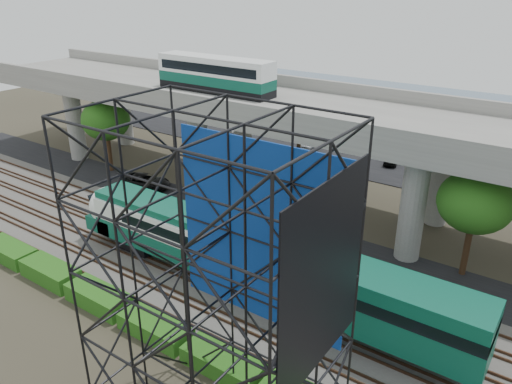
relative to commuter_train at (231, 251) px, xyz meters
The scene contains 13 objects.
ground 3.92m from the commuter_train, 131.33° to the right, with size 140.00×140.00×0.00m, color #474233.
ballast_bed 3.29m from the commuter_train, behind, with size 90.00×12.00×0.20m, color slate.
service_road 9.13m from the commuter_train, 101.69° to the left, with size 90.00×5.00×0.08m, color black.
parking_lot 32.17m from the commuter_train, 93.15° to the left, with size 90.00×18.00×0.08m, color black.
harbor_water 54.10m from the commuter_train, 91.87° to the left, with size 140.00×40.00×0.03m, color #4C5F7D.
rail_tracks 3.14m from the commuter_train, behind, with size 90.00×9.52×0.16m.
commuter_train is the anchor object (origin of this frame).
overpass 15.19m from the commuter_train, 100.25° to the left, with size 80.00×12.00×12.40m.
scaffold_tower 13.01m from the commuter_train, 55.06° to the right, with size 9.36×6.36×15.00m.
hedge_strip 6.76m from the commuter_train, 96.81° to the right, with size 34.60×1.80×1.20m.
trees 15.79m from the commuter_train, 114.40° to the left, with size 40.94×16.94×7.69m.
suv 19.34m from the commuter_train, 153.48° to the left, with size 2.34×5.08×1.41m, color black.
parked_cars 31.58m from the commuter_train, 93.75° to the left, with size 38.78×9.41×1.29m.
Camera 1 is at (19.08, -20.13, 19.26)m, focal length 35.00 mm.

